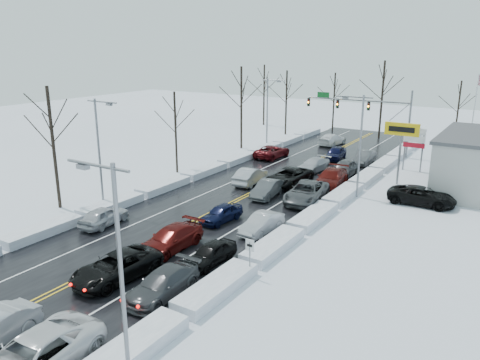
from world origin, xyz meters
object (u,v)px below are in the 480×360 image
Objects in this scene: flagpole at (476,110)px; tires_plus_sign at (402,134)px; oncoming_car_0 at (250,184)px; traffic_signal_mast at (368,109)px.

tires_plus_sign is at bearing -108.44° from flagpole.
flagpole is at bearing -133.29° from oncoming_car_0.
tires_plus_sign is (7.05, -12.00, -0.49)m from traffic_signal_mast.
tires_plus_sign is 15.15m from oncoming_car_0.
traffic_signal_mast is 2.75× the size of oncoming_car_0.
traffic_signal_mast is 20.92m from oncoming_car_0.
flagpole is at bearing 71.56° from tires_plus_sign.
oncoming_car_0 is at bearing -104.64° from traffic_signal_mast.
traffic_signal_mast is at bearing -109.94° from oncoming_car_0.
oncoming_car_0 is (-16.83, -21.54, -5.93)m from flagpole.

